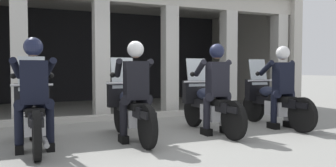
{
  "coord_description": "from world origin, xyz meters",
  "views": [
    {
      "loc": [
        -2.45,
        -5.54,
        1.17
      ],
      "look_at": [
        0.0,
        0.07,
        0.89
      ],
      "focal_mm": 37.08,
      "sensor_mm": 36.0,
      "label": 1
    }
  ],
  "objects_px": {
    "motorcycle_center_left": "(130,108)",
    "police_officer_far_right": "(282,80)",
    "police_officer_center_left": "(135,82)",
    "police_officer_far_left": "(34,84)",
    "police_officer_center_right": "(216,81)",
    "motorcycle_far_right": "(272,101)",
    "motorcycle_far_left": "(34,113)",
    "motorcycle_center_right": "(208,104)"
  },
  "relations": [
    {
      "from": "motorcycle_far_right",
      "to": "police_officer_far_right",
      "type": "relative_size",
      "value": 1.29
    },
    {
      "from": "motorcycle_center_left",
      "to": "police_officer_far_right",
      "type": "xyz_separation_m",
      "value": [
        2.98,
        -0.22,
        0.44
      ]
    },
    {
      "from": "motorcycle_far_left",
      "to": "police_officer_center_left",
      "type": "distance_m",
      "value": 1.57
    },
    {
      "from": "police_officer_far_left",
      "to": "police_officer_center_right",
      "type": "relative_size",
      "value": 1.0
    },
    {
      "from": "motorcycle_far_left",
      "to": "police_officer_center_left",
      "type": "relative_size",
      "value": 1.29
    },
    {
      "from": "police_officer_far_right",
      "to": "police_officer_center_right",
      "type": "bearing_deg",
      "value": -179.18
    },
    {
      "from": "motorcycle_center_right",
      "to": "motorcycle_far_right",
      "type": "xyz_separation_m",
      "value": [
        1.49,
        0.04,
        0.0
      ]
    },
    {
      "from": "motorcycle_center_left",
      "to": "motorcycle_center_right",
      "type": "height_order",
      "value": "same"
    },
    {
      "from": "police_officer_center_left",
      "to": "motorcycle_far_right",
      "type": "bearing_deg",
      "value": 7.52
    },
    {
      "from": "motorcycle_center_left",
      "to": "police_officer_center_right",
      "type": "distance_m",
      "value": 1.57
    },
    {
      "from": "motorcycle_far_left",
      "to": "motorcycle_center_left",
      "type": "relative_size",
      "value": 1.0
    },
    {
      "from": "police_officer_center_left",
      "to": "police_officer_far_right",
      "type": "bearing_deg",
      "value": 2.1
    },
    {
      "from": "police_officer_far_left",
      "to": "motorcycle_far_right",
      "type": "height_order",
      "value": "police_officer_far_left"
    },
    {
      "from": "police_officer_center_left",
      "to": "police_officer_far_left",
      "type": "bearing_deg",
      "value": -176.54
    },
    {
      "from": "motorcycle_far_left",
      "to": "motorcycle_center_right",
      "type": "distance_m",
      "value": 2.98
    },
    {
      "from": "police_officer_center_left",
      "to": "police_officer_far_right",
      "type": "distance_m",
      "value": 2.98
    },
    {
      "from": "motorcycle_far_left",
      "to": "police_officer_center_right",
      "type": "height_order",
      "value": "police_officer_center_right"
    },
    {
      "from": "motorcycle_center_left",
      "to": "police_officer_far_right",
      "type": "relative_size",
      "value": 1.29
    },
    {
      "from": "motorcycle_center_left",
      "to": "motorcycle_far_right",
      "type": "xyz_separation_m",
      "value": [
        2.98,
        0.06,
        0.0
      ]
    },
    {
      "from": "police_officer_center_right",
      "to": "motorcycle_far_right",
      "type": "distance_m",
      "value": 1.59
    },
    {
      "from": "police_officer_center_left",
      "to": "police_officer_center_right",
      "type": "bearing_deg",
      "value": 1.88
    },
    {
      "from": "police_officer_center_right",
      "to": "motorcycle_far_right",
      "type": "height_order",
      "value": "police_officer_center_right"
    },
    {
      "from": "police_officer_far_left",
      "to": "motorcycle_far_right",
      "type": "xyz_separation_m",
      "value": [
        4.47,
        0.41,
        -0.44
      ]
    },
    {
      "from": "motorcycle_center_right",
      "to": "police_officer_far_right",
      "type": "relative_size",
      "value": 1.29
    },
    {
      "from": "police_officer_center_right",
      "to": "motorcycle_far_right",
      "type": "bearing_deg",
      "value": 14.29
    },
    {
      "from": "police_officer_center_right",
      "to": "police_officer_far_right",
      "type": "distance_m",
      "value": 1.49
    },
    {
      "from": "police_officer_center_left",
      "to": "police_officer_center_right",
      "type": "relative_size",
      "value": 1.0
    },
    {
      "from": "motorcycle_far_right",
      "to": "police_officer_far_right",
      "type": "height_order",
      "value": "police_officer_far_right"
    },
    {
      "from": "motorcycle_center_left",
      "to": "police_officer_far_right",
      "type": "distance_m",
      "value": 3.02
    },
    {
      "from": "motorcycle_far_left",
      "to": "motorcycle_center_left",
      "type": "height_order",
      "value": "same"
    },
    {
      "from": "motorcycle_center_right",
      "to": "motorcycle_far_right",
      "type": "relative_size",
      "value": 1.0
    },
    {
      "from": "motorcycle_center_right",
      "to": "motorcycle_center_left",
      "type": "bearing_deg",
      "value": -176.87
    },
    {
      "from": "motorcycle_center_right",
      "to": "police_officer_far_left",
      "type": "bearing_deg",
      "value": -170.67
    },
    {
      "from": "police_officer_center_right",
      "to": "motorcycle_far_right",
      "type": "relative_size",
      "value": 0.78
    },
    {
      "from": "motorcycle_far_left",
      "to": "motorcycle_far_right",
      "type": "xyz_separation_m",
      "value": [
        4.47,
        0.12,
        0.0
      ]
    },
    {
      "from": "motorcycle_far_left",
      "to": "police_officer_far_left",
      "type": "height_order",
      "value": "police_officer_far_left"
    },
    {
      "from": "motorcycle_center_left",
      "to": "police_officer_center_left",
      "type": "distance_m",
      "value": 0.52
    },
    {
      "from": "motorcycle_center_left",
      "to": "motorcycle_far_right",
      "type": "bearing_deg",
      "value": 2.1
    },
    {
      "from": "police_officer_center_right",
      "to": "police_officer_far_right",
      "type": "relative_size",
      "value": 1.0
    },
    {
      "from": "motorcycle_center_right",
      "to": "motorcycle_far_right",
      "type": "height_order",
      "value": "same"
    },
    {
      "from": "motorcycle_far_left",
      "to": "motorcycle_center_left",
      "type": "bearing_deg",
      "value": 4.97
    },
    {
      "from": "motorcycle_far_left",
      "to": "police_officer_far_right",
      "type": "relative_size",
      "value": 1.29
    }
  ]
}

